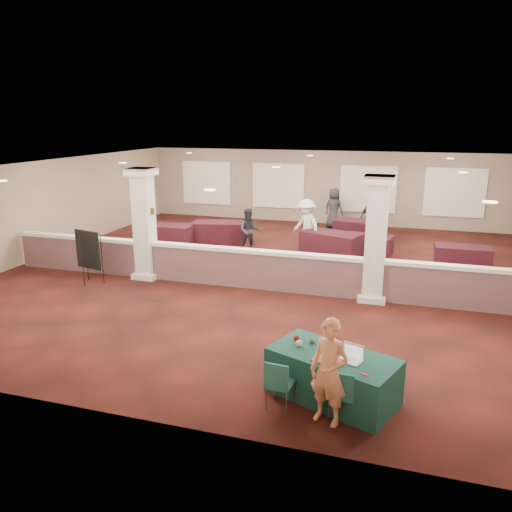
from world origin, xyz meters
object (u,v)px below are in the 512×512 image
(woman, at_px, (329,372))
(attendee_b, at_px, (306,225))
(far_table_front_center, at_px, (331,244))
(far_table_back_center, at_px, (359,230))
(far_table_front_right, at_px, (462,257))
(attendee_d, at_px, (334,208))
(near_table, at_px, (332,376))
(easel_board, at_px, (88,250))
(far_table_back_right, at_px, (368,244))
(conf_chair_side, at_px, (278,381))
(far_table_front_left, at_px, (168,235))
(conf_chair_main, at_px, (342,391))
(far_table_back_left, at_px, (219,232))
(attendee_a, at_px, (249,231))
(attendee_c, at_px, (369,217))

(woman, height_order, attendee_b, attendee_b)
(far_table_front_center, xyz_separation_m, far_table_back_center, (0.68, 2.64, -0.03))
(attendee_b, bearing_deg, woman, -39.46)
(far_table_front_right, bearing_deg, woman, -105.81)
(woman, relative_size, attendee_d, 0.99)
(near_table, bearing_deg, easel_board, 172.85)
(near_table, height_order, far_table_back_right, near_table)
(conf_chair_side, height_order, far_table_back_center, conf_chair_side)
(far_table_front_left, bearing_deg, far_table_front_center, 2.64)
(conf_chair_main, relative_size, far_table_front_center, 0.42)
(far_table_front_center, relative_size, far_table_back_center, 1.07)
(near_table, bearing_deg, far_table_back_left, 141.80)
(woman, bearing_deg, attendee_b, 123.29)
(far_table_back_right, xyz_separation_m, attendee_a, (-4.00, -1.07, 0.46))
(near_table, xyz_separation_m, attendee_c, (-0.45, 12.50, 0.37))
(far_table_back_right, bearing_deg, far_table_front_right, -16.15)
(far_table_front_left, distance_m, far_table_back_center, 7.31)
(near_table, bearing_deg, woman, -65.90)
(far_table_front_center, xyz_separation_m, attendee_d, (-0.59, 4.45, 0.45))
(woman, bearing_deg, easel_board, 167.83)
(far_table_back_left, relative_size, attendee_c, 1.26)
(far_table_back_center, bearing_deg, conf_chair_side, -90.13)
(far_table_front_right, bearing_deg, far_table_back_left, 174.24)
(near_table, xyz_separation_m, far_table_back_right, (-0.22, 9.70, -0.08))
(conf_chair_side, xyz_separation_m, woman, (0.81, -0.12, 0.35))
(near_table, distance_m, attendee_c, 12.51)
(near_table, distance_m, far_table_front_center, 9.16)
(woman, xyz_separation_m, far_table_back_left, (-5.81, 10.40, -0.45))
(far_table_front_center, xyz_separation_m, attendee_a, (-2.80, -0.42, 0.38))
(easel_board, bearing_deg, far_table_front_left, 103.36)
(attendee_a, xyz_separation_m, attendee_b, (1.83, 0.87, 0.14))
(far_table_back_center, height_order, attendee_a, attendee_a)
(easel_board, height_order, far_table_back_right, easel_board)
(near_table, xyz_separation_m, far_table_front_right, (2.74, 8.84, -0.06))
(attendee_b, height_order, attendee_c, attendee_b)
(easel_board, relative_size, attendee_d, 0.90)
(conf_chair_main, bearing_deg, attendee_a, 119.58)
(near_table, bearing_deg, attendee_c, 113.07)
(conf_chair_main, relative_size, easel_board, 0.55)
(far_table_back_left, relative_size, attendee_a, 1.25)
(far_table_front_left, height_order, attendee_c, attendee_c)
(far_table_back_right, relative_size, attendee_d, 0.93)
(conf_chair_side, bearing_deg, far_table_front_center, 99.58)
(easel_board, distance_m, far_table_back_center, 10.24)
(far_table_back_center, bearing_deg, near_table, -86.34)
(far_table_front_left, relative_size, attendee_a, 1.21)
(conf_chair_main, distance_m, far_table_back_right, 10.29)
(attendee_d, bearing_deg, attendee_b, 104.53)
(attendee_a, bearing_deg, far_table_back_right, -3.76)
(woman, bearing_deg, far_table_back_right, 111.33)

